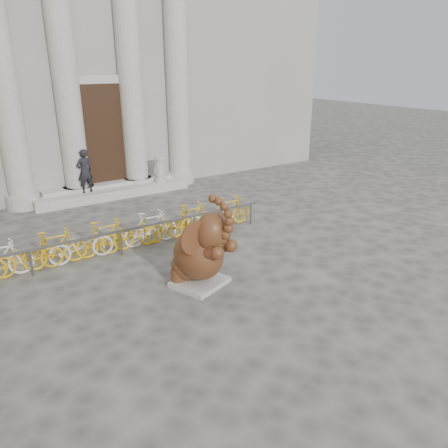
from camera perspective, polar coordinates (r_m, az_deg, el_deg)
ground at (r=9.99m, az=4.64°, el=-9.59°), size 80.00×80.00×0.00m
classical_building at (r=22.37m, az=-20.86°, el=21.88°), size 22.00×10.70×12.00m
entrance_steps at (r=17.70m, az=-14.29°, el=4.12°), size 6.00×1.20×0.36m
elephant_statue at (r=10.14m, az=-3.11°, el=-3.76°), size 1.54×1.82×2.30m
bike_rack at (r=12.36m, az=-13.83°, el=-1.42°), size 9.19×0.53×1.00m
pedestrian at (r=17.02m, az=-17.74°, el=6.61°), size 0.67×0.52×1.63m
balustrade_post at (r=17.94m, az=-8.38°, el=6.97°), size 0.43×0.43×1.06m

